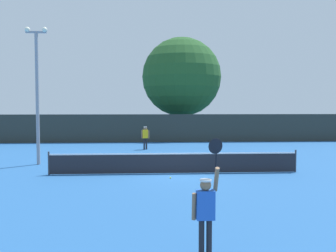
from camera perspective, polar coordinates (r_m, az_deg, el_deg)
name	(u,v)px	position (r m, az deg, el deg)	size (l,w,h in m)	color
ground_plane	(175,173)	(18.01, 0.99, -7.10)	(120.00, 120.00, 0.00)	#235693
tennis_net	(175,163)	(17.93, 0.99, -5.48)	(11.67, 0.08, 1.07)	#232328
perimeter_fence	(161,128)	(32.90, -1.06, -0.33)	(38.37, 0.12, 2.41)	#2D332D
player_serving	(206,206)	(8.14, 5.68, -11.81)	(0.68, 0.39, 2.52)	blue
player_receiving	(145,135)	(27.53, -3.41, -1.42)	(0.57, 0.24, 1.65)	yellow
tennis_ball	(170,178)	(16.77, 0.35, -7.74)	(0.07, 0.07, 0.07)	#CCE033
light_pole	(37,86)	(21.63, -18.98, 5.67)	(1.18, 0.28, 7.34)	gray
large_tree	(182,77)	(37.94, 2.05, 7.33)	(7.76, 7.76, 9.86)	brown
parked_car_near	(131,128)	(40.47, -5.59, -0.30)	(2.15, 4.31, 1.69)	black
parked_car_mid	(259,129)	(39.69, 13.41, -0.44)	(2.11, 4.29, 1.69)	#B7B7BC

